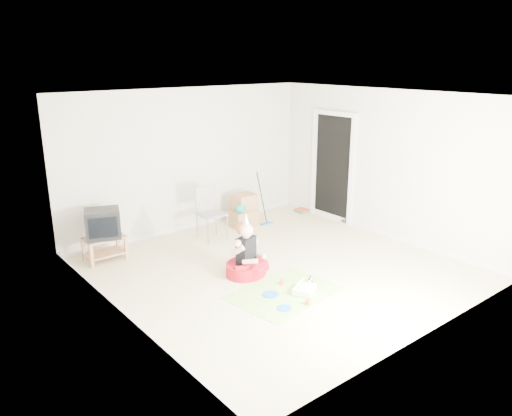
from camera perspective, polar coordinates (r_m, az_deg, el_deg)
ground at (r=7.69m, az=2.47°, el=-6.97°), size 5.00×5.00×0.00m
doorway_recess at (r=9.86m, az=8.82°, el=4.49°), size 0.02×0.90×2.05m
tv_stand at (r=8.27m, az=-16.89°, el=-4.19°), size 0.63×0.40×0.39m
crt_tv at (r=8.15m, az=-17.11°, el=-1.70°), size 0.65×0.59×0.45m
folding_chair at (r=8.77m, az=-5.08°, el=-0.69°), size 0.46×0.44×0.97m
cardboard_boxes at (r=9.49m, az=-1.42°, el=-0.36°), size 0.51×0.39×0.62m
floor_mop at (r=9.60m, az=1.25°, el=-0.36°), size 0.25×0.33×0.99m
book_pile at (r=10.47m, az=5.31°, el=-0.28°), size 0.25×0.31×0.06m
seated_woman at (r=7.43m, az=-1.13°, el=-6.08°), size 0.84×0.84×0.96m
party_mat at (r=6.97m, az=3.24°, el=-9.62°), size 1.57×1.22×0.01m
birthday_cake at (r=6.96m, az=5.57°, el=-9.30°), size 0.41×0.38×0.15m
blue_plate_near at (r=6.89m, az=1.69°, el=-9.84°), size 0.31×0.31×0.01m
blue_plate_far at (r=6.56m, az=3.22°, el=-11.34°), size 0.24×0.24×0.01m
orange_cup_near at (r=7.17m, az=2.98°, el=-8.45°), size 0.07×0.07×0.08m
orange_cup_far at (r=6.66m, az=5.99°, el=-10.60°), size 0.09×0.09×0.08m
blue_party_hat at (r=7.20m, az=6.22°, el=-8.07°), size 0.11×0.11×0.16m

